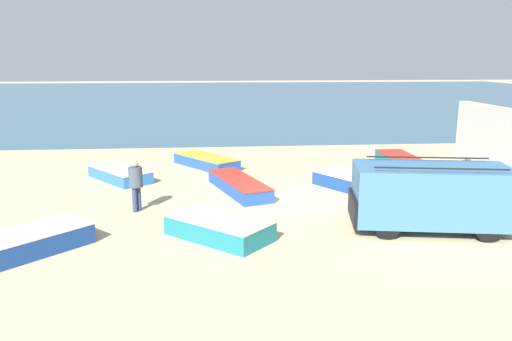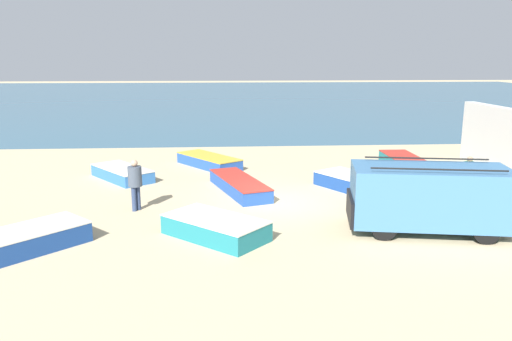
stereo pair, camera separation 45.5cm
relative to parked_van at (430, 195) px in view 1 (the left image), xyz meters
name	(u,v)px [view 1 (the left image)]	position (x,y,z in m)	size (l,w,h in m)	color
ground_plane	(277,202)	(-4.28, 3.42, -1.13)	(200.00, 200.00, 0.00)	tan
sea_water	(227,96)	(-4.28, 55.42, -1.12)	(120.00, 80.00, 0.01)	#33607A
parked_van	(430,195)	(0.00, 0.00, 0.00)	(5.03, 2.88, 2.17)	teal
fishing_rowboat_0	(119,174)	(-10.79, 7.62, -0.86)	(3.21, 3.73, 0.53)	#2D66AD
fishing_rowboat_1	(22,244)	(-11.90, -0.89, -0.83)	(3.61, 3.58, 0.60)	navy
fishing_rowboat_2	(237,184)	(-5.67, 5.24, -0.86)	(2.45, 5.14, 0.53)	#234CA3
fishing_rowboat_3	(404,163)	(2.61, 8.61, -0.86)	(1.44, 5.34, 0.54)	#1E757F
fishing_rowboat_4	(216,227)	(-6.60, -0.03, -0.82)	(3.52, 3.32, 0.61)	#1E757F
fishing_rowboat_5	(204,161)	(-7.04, 10.03, -0.86)	(3.45, 4.21, 0.54)	#234CA3
fishing_rowboat_6	(354,182)	(-0.89, 5.07, -0.84)	(3.01, 3.75, 0.58)	navy
fisherman_0	(136,181)	(-9.32, 2.79, -0.04)	(0.48, 0.48, 1.82)	navy
fisherman_1	(467,172)	(3.07, 3.58, -0.16)	(0.43, 0.43, 1.62)	#5B564C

